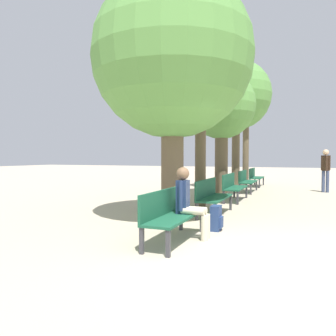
# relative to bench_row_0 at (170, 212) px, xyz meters

# --- Properties ---
(ground_plane) EXTENTS (80.00, 80.00, 0.00)m
(ground_plane) POSITION_rel_bench_row_0_xyz_m (1.82, -0.37, -0.50)
(ground_plane) COLOR #B7A88E
(bench_row_0) EXTENTS (0.51, 1.79, 0.87)m
(bench_row_0) POSITION_rel_bench_row_0_xyz_m (0.00, 0.00, 0.00)
(bench_row_0) COLOR #195138
(bench_row_0) RESTS_ON ground_plane
(bench_row_1) EXTENTS (0.51, 1.79, 0.87)m
(bench_row_1) POSITION_rel_bench_row_0_xyz_m (0.00, 2.75, 0.00)
(bench_row_1) COLOR #195138
(bench_row_1) RESTS_ON ground_plane
(bench_row_2) EXTENTS (0.51, 1.79, 0.87)m
(bench_row_2) POSITION_rel_bench_row_0_xyz_m (0.00, 5.49, 0.00)
(bench_row_2) COLOR #195138
(bench_row_2) RESTS_ON ground_plane
(bench_row_3) EXTENTS (0.51, 1.79, 0.87)m
(bench_row_3) POSITION_rel_bench_row_0_xyz_m (0.00, 8.24, 0.00)
(bench_row_3) COLOR #195138
(bench_row_3) RESTS_ON ground_plane
(bench_row_4) EXTENTS (0.51, 1.79, 0.87)m
(bench_row_4) POSITION_rel_bench_row_0_xyz_m (0.00, 10.99, 0.00)
(bench_row_4) COLOR #195138
(bench_row_4) RESTS_ON ground_plane
(tree_row_0) EXTENTS (3.58, 3.58, 5.43)m
(tree_row_0) POSITION_rel_bench_row_0_xyz_m (-0.63, 1.71, 3.10)
(tree_row_0) COLOR brown
(tree_row_0) RESTS_ON ground_plane
(tree_row_1) EXTENTS (2.73, 2.73, 6.05)m
(tree_row_1) POSITION_rel_bench_row_0_xyz_m (-0.63, 3.91, 4.14)
(tree_row_1) COLOR brown
(tree_row_1) RESTS_ON ground_plane
(tree_row_2) EXTENTS (2.43, 2.43, 4.50)m
(tree_row_2) POSITION_rel_bench_row_0_xyz_m (-0.63, 6.57, 2.71)
(tree_row_2) COLOR brown
(tree_row_2) RESTS_ON ground_plane
(tree_row_3) EXTENTS (3.03, 3.03, 5.64)m
(tree_row_3) POSITION_rel_bench_row_0_xyz_m (-0.63, 9.38, 3.59)
(tree_row_3) COLOR brown
(tree_row_3) RESTS_ON ground_plane
(tree_row_4) EXTENTS (2.23, 2.23, 5.71)m
(tree_row_4) POSITION_rel_bench_row_0_xyz_m (-0.63, 12.18, 4.01)
(tree_row_4) COLOR brown
(tree_row_4) RESTS_ON ground_plane
(person_seated) EXTENTS (0.59, 0.33, 1.25)m
(person_seated) POSITION_rel_bench_row_0_xyz_m (0.24, 0.29, 0.16)
(person_seated) COLOR beige
(person_seated) RESTS_ON ground_plane
(backpack) EXTENTS (0.21, 0.28, 0.49)m
(backpack) POSITION_rel_bench_row_0_xyz_m (0.54, 1.07, -0.26)
(backpack) COLOR navy
(backpack) RESTS_ON ground_plane
(pedestrian_near) EXTENTS (0.35, 0.31, 1.72)m
(pedestrian_near) POSITION_rel_bench_row_0_xyz_m (2.96, 9.33, 0.49)
(pedestrian_near) COLOR #384260
(pedestrian_near) RESTS_ON ground_plane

